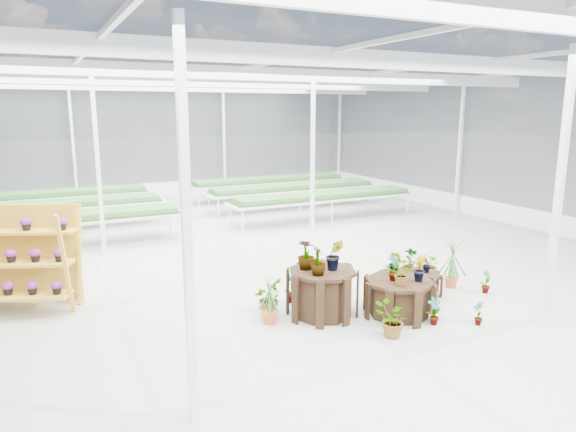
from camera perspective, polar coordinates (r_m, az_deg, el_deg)
name	(u,v)px	position (r m, az deg, el deg)	size (l,w,h in m)	color
ground_plane	(280,282)	(10.85, -0.95, -7.30)	(24.00, 24.00, 0.00)	gray
greenhouse_shell	(279,175)	(10.34, -0.99, 4.58)	(18.00, 24.00, 4.50)	white
steel_frame	(279,175)	(10.34, -0.99, 4.58)	(18.00, 24.00, 4.50)	silver
nursery_benches	(186,206)	(17.32, -11.27, 1.12)	(16.00, 7.00, 0.84)	silver
plinth_tall	(322,292)	(9.04, 3.83, -8.48)	(1.22, 1.22, 0.83)	black
plinth_mid	(399,298)	(9.26, 12.24, -8.85)	(1.22, 1.22, 0.64)	black
plinth_low	(417,283)	(10.41, 14.14, -7.28)	(0.92, 0.92, 0.41)	black
shelf_rack	(25,260)	(10.24, -27.19, -4.34)	(1.76, 0.93, 1.86)	#B88825
nursery_plants	(371,278)	(9.54, 9.16, -6.81)	(4.75, 2.94, 1.38)	#32622B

